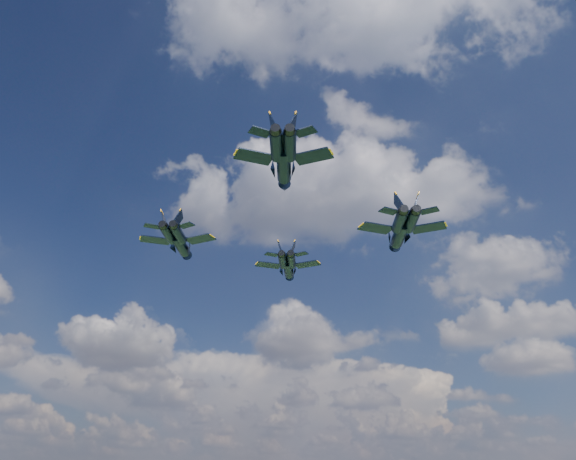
{
  "coord_description": "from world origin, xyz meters",
  "views": [
    {
      "loc": [
        11.69,
        -68.58,
        19.86
      ],
      "look_at": [
        -6.85,
        8.51,
        55.83
      ],
      "focal_mm": 35.0,
      "sensor_mm": 36.0,
      "label": 1
    }
  ],
  "objects_px": {
    "jet_left": "(181,245)",
    "jet_right": "(399,235)",
    "jet_lead": "(289,269)",
    "jet_slot": "(284,167)"
  },
  "relations": [
    {
      "from": "jet_left",
      "to": "jet_slot",
      "type": "xyz_separation_m",
      "value": [
        20.5,
        -15.53,
        2.45
      ]
    },
    {
      "from": "jet_right",
      "to": "jet_lead",
      "type": "bearing_deg",
      "value": 132.4
    },
    {
      "from": "jet_left",
      "to": "jet_right",
      "type": "distance_m",
      "value": 34.4
    },
    {
      "from": "jet_lead",
      "to": "jet_slot",
      "type": "relative_size",
      "value": 0.99
    },
    {
      "from": "jet_lead",
      "to": "jet_left",
      "type": "height_order",
      "value": "jet_lead"
    },
    {
      "from": "jet_right",
      "to": "jet_slot",
      "type": "height_order",
      "value": "jet_slot"
    },
    {
      "from": "jet_lead",
      "to": "jet_left",
      "type": "bearing_deg",
      "value": -128.43
    },
    {
      "from": "jet_left",
      "to": "jet_slot",
      "type": "relative_size",
      "value": 0.95
    },
    {
      "from": "jet_lead",
      "to": "jet_slot",
      "type": "height_order",
      "value": "jet_lead"
    },
    {
      "from": "jet_slot",
      "to": "jet_lead",
      "type": "bearing_deg",
      "value": 89.74
    }
  ]
}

